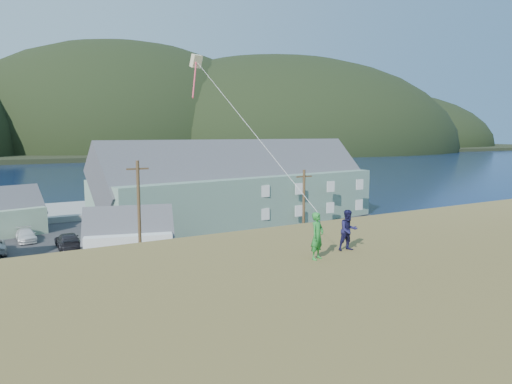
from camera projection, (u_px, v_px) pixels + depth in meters
ground at (174, 294)px, 33.43m from camera, size 900.00×900.00×0.00m
grass_strip at (184, 302)px, 31.70m from camera, size 110.00×8.00×0.10m
waterfront_lot at (119, 245)px, 48.06m from camera, size 72.00×36.00×0.12m
wharf at (38, 214)px, 64.88m from camera, size 26.00×14.00×0.90m
far_shore at (13, 150)px, 317.57m from camera, size 900.00×320.00×2.00m
far_hills at (78, 150)px, 291.36m from camera, size 760.00×265.00×143.00m
lodge at (244, 185)px, 59.21m from camera, size 38.88×15.48×13.30m
shed_white at (129, 237)px, 41.20m from camera, size 8.91×7.00×6.27m
utility_poles at (138, 230)px, 33.10m from camera, size 28.25×0.24×9.70m
parked_cars at (32, 242)px, 46.14m from camera, size 25.00×11.20×1.58m
kite_flyer_green at (317, 236)px, 16.29m from camera, size 0.73×0.62×1.70m
kite_flyer_navy at (348, 230)px, 17.52m from camera, size 0.86×0.71×1.59m
kite_rig at (197, 66)px, 19.81m from camera, size 1.58×3.49×8.98m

